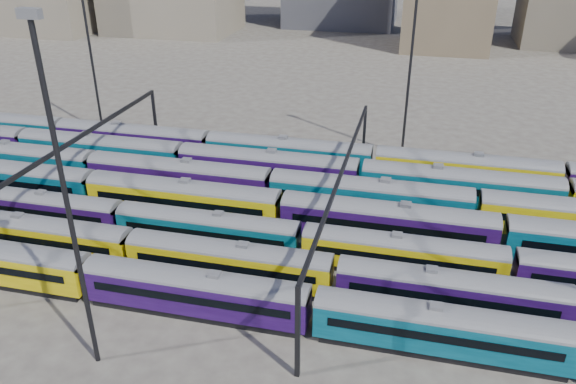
% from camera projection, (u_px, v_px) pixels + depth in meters
% --- Properties ---
extents(ground, '(500.00, 500.00, 0.00)m').
position_uv_depth(ground, '(248.00, 226.00, 60.49)').
color(ground, '#443E39').
rests_on(ground, ground).
extents(rake_0, '(137.79, 2.88, 4.84)m').
position_uv_depth(rake_0, '(195.00, 288.00, 46.27)').
color(rake_0, black).
rests_on(rake_0, ground).
extents(rake_1, '(115.61, 2.82, 4.74)m').
position_uv_depth(rake_1, '(335.00, 273.00, 48.36)').
color(rake_1, black).
rests_on(rake_1, ground).
extents(rake_2, '(132.99, 2.78, 4.67)m').
position_uv_depth(rake_2, '(208.00, 226.00, 55.58)').
color(rake_2, black).
rests_on(rake_2, ground).
extents(rake_3, '(152.99, 3.19, 5.39)m').
position_uv_depth(rake_3, '(387.00, 219.00, 56.14)').
color(rake_3, black).
rests_on(rake_3, ground).
extents(rake_4, '(111.07, 3.25, 5.49)m').
position_uv_depth(rake_4, '(179.00, 174.00, 65.64)').
color(rake_4, black).
rests_on(rake_4, ground).
extents(rake_5, '(134.27, 3.27, 5.52)m').
position_uv_depth(rake_5, '(182.00, 156.00, 70.35)').
color(rake_5, black).
rests_on(rake_5, ground).
extents(rake_6, '(131.06, 3.19, 5.39)m').
position_uv_depth(rake_6, '(374.00, 159.00, 69.78)').
color(rake_6, black).
rests_on(rake_6, ground).
extents(gantry_1, '(0.35, 40.35, 8.03)m').
position_uv_depth(gantry_1, '(72.00, 151.00, 61.66)').
color(gantry_1, black).
rests_on(gantry_1, ground).
extents(gantry_2, '(0.35, 40.35, 8.03)m').
position_uv_depth(gantry_2, '(342.00, 178.00, 55.36)').
color(gantry_2, black).
rests_on(gantry_2, ground).
extents(mast_1, '(1.40, 0.50, 25.60)m').
position_uv_depth(mast_1, '(89.00, 41.00, 79.69)').
color(mast_1, black).
rests_on(mast_1, ground).
extents(mast_2, '(1.40, 0.50, 25.60)m').
position_uv_depth(mast_2, '(65.00, 195.00, 36.17)').
color(mast_2, black).
rests_on(mast_2, ground).
extents(mast_3, '(1.40, 0.50, 25.60)m').
position_uv_depth(mast_3, '(411.00, 55.00, 71.98)').
color(mast_3, black).
rests_on(mast_3, ground).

